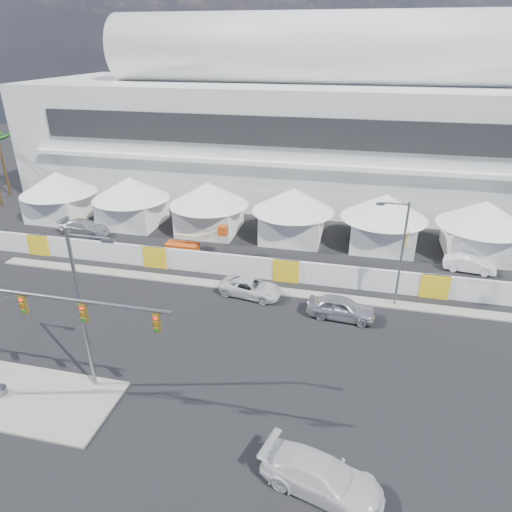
% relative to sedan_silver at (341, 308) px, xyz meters
% --- Properties ---
extents(ground, '(160.00, 160.00, 0.00)m').
position_rel_sedan_silver_xyz_m(ground, '(-10.90, -9.81, -0.85)').
color(ground, black).
rests_on(ground, ground).
extents(median_island, '(10.00, 5.00, 0.15)m').
position_rel_sedan_silver_xyz_m(median_island, '(-16.90, -12.81, -0.78)').
color(median_island, gray).
rests_on(median_island, ground).
extents(far_curb, '(80.00, 1.20, 0.12)m').
position_rel_sedan_silver_xyz_m(far_curb, '(9.10, 2.69, -0.79)').
color(far_curb, gray).
rests_on(far_curb, ground).
extents(stadium, '(80.00, 24.80, 21.98)m').
position_rel_sedan_silver_xyz_m(stadium, '(-2.19, 31.70, 8.60)').
color(stadium, silver).
rests_on(stadium, ground).
extents(tent_row, '(53.40, 8.40, 5.40)m').
position_rel_sedan_silver_xyz_m(tent_row, '(-10.40, 14.19, 2.30)').
color(tent_row, white).
rests_on(tent_row, ground).
extents(hoarding_fence, '(70.00, 0.25, 2.00)m').
position_rel_sedan_silver_xyz_m(hoarding_fence, '(-4.90, 4.69, 0.15)').
color(hoarding_fence, white).
rests_on(hoarding_fence, ground).
extents(sedan_silver, '(2.37, 5.13, 1.70)m').
position_rel_sedan_silver_xyz_m(sedan_silver, '(0.00, 0.00, 0.00)').
color(sedan_silver, silver).
rests_on(sedan_silver, ground).
extents(pickup_curb, '(3.12, 5.35, 1.40)m').
position_rel_sedan_silver_xyz_m(pickup_curb, '(-7.30, 1.68, -0.15)').
color(pickup_curb, silver).
rests_on(pickup_curb, ground).
extents(pickup_near, '(3.73, 6.12, 1.66)m').
position_rel_sedan_silver_xyz_m(pickup_near, '(0.03, -14.83, -0.02)').
color(pickup_near, silver).
rests_on(pickup_near, ground).
extents(lot_car_a, '(2.00, 4.49, 1.43)m').
position_rel_sedan_silver_xyz_m(lot_car_a, '(10.71, 10.23, -0.13)').
color(lot_car_a, white).
rests_on(lot_car_a, ground).
extents(lot_car_c, '(2.40, 5.45, 1.56)m').
position_rel_sedan_silver_xyz_m(lot_car_c, '(-27.61, 10.23, -0.07)').
color(lot_car_c, silver).
rests_on(lot_car_c, ground).
extents(traffic_mast, '(11.66, 0.80, 8.18)m').
position_rel_sedan_silver_xyz_m(traffic_mast, '(-16.44, -12.90, 3.88)').
color(traffic_mast, gray).
rests_on(traffic_mast, median_island).
extents(streetlight_median, '(2.74, 0.28, 9.91)m').
position_rel_sedan_silver_xyz_m(streetlight_median, '(-13.58, -10.89, 4.99)').
color(streetlight_median, slate).
rests_on(streetlight_median, median_island).
extents(streetlight_curb, '(2.51, 0.56, 8.47)m').
position_rel_sedan_silver_xyz_m(streetlight_curb, '(3.81, 2.69, 4.07)').
color(streetlight_curb, slate).
rests_on(streetlight_curb, ground).
extents(boom_lift, '(6.17, 1.40, 3.15)m').
position_rel_sedan_silver_xyz_m(boom_lift, '(-15.15, 8.20, -0.00)').
color(boom_lift, '#CB4713').
rests_on(boom_lift, ground).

